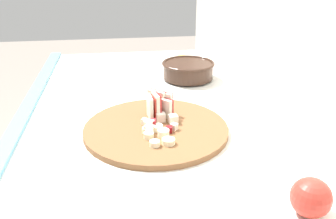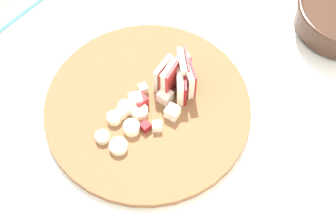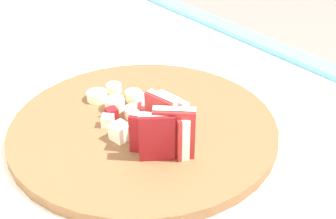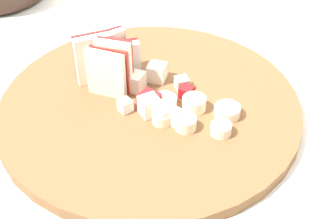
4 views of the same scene
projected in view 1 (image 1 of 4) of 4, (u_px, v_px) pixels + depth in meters
The scene contains 8 objects.
tile_backsplash at pixel (287, 166), 1.05m from camera, with size 2.40×0.04×1.49m, color silver.
cutting_board at pixel (155, 129), 0.89m from camera, with size 0.35×0.35×0.01m, color brown.
apple_wedge_fan at pixel (158, 105), 0.94m from camera, with size 0.07×0.07×0.07m.
apple_dice_pile at pixel (158, 124), 0.88m from camera, with size 0.10×0.09×0.02m.
banana_slice_rows at pixel (158, 135), 0.84m from camera, with size 0.10×0.07×0.02m.
ceramic_bowl at pixel (188, 70), 1.24m from camera, with size 0.18×0.18×0.06m.
banana_peel at pixel (189, 59), 1.45m from camera, with size 0.12×0.05×0.02m, color gold.
whole_apple at pixel (311, 198), 0.60m from camera, with size 0.07×0.07×0.07m, color #B22D23.
Camera 1 is at (0.83, -0.08, 1.32)m, focal length 38.79 mm.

